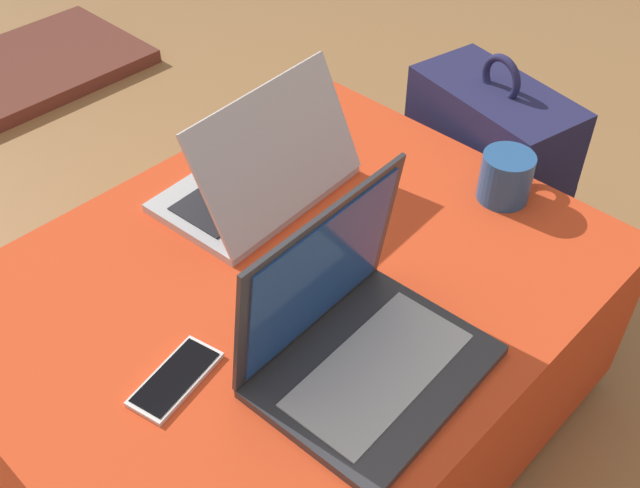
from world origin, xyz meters
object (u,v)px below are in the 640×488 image
laptop_near (356,337)px  laptop_far (262,175)px  cell_phone (176,379)px  coffee_mug (507,176)px  backpack (486,182)px

laptop_near → laptop_far: bearing=62.9°
laptop_far → cell_phone: bearing=26.3°
laptop_far → coffee_mug: 0.45m
laptop_far → coffee_mug: bearing=129.7°
laptop_far → cell_phone: (-0.38, -0.22, -0.04)m
laptop_near → cell_phone: bearing=138.5°
laptop_near → coffee_mug: size_ratio=2.50×
backpack → laptop_near: bearing=119.7°
laptop_near → cell_phone: (-0.20, 0.16, -0.05)m
coffee_mug → backpack: bearing=35.6°
coffee_mug → cell_phone: bearing=171.6°
cell_phone → backpack: size_ratio=0.28×
laptop_near → coffee_mug: bearing=4.4°
laptop_near → laptop_far: (0.17, 0.38, -0.01)m
laptop_near → laptop_far: 0.42m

